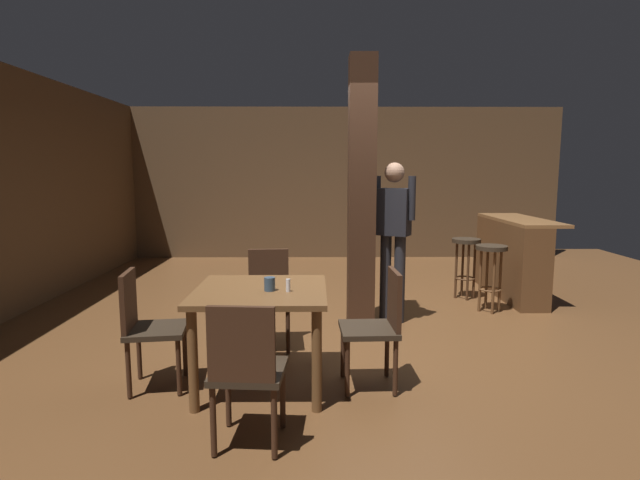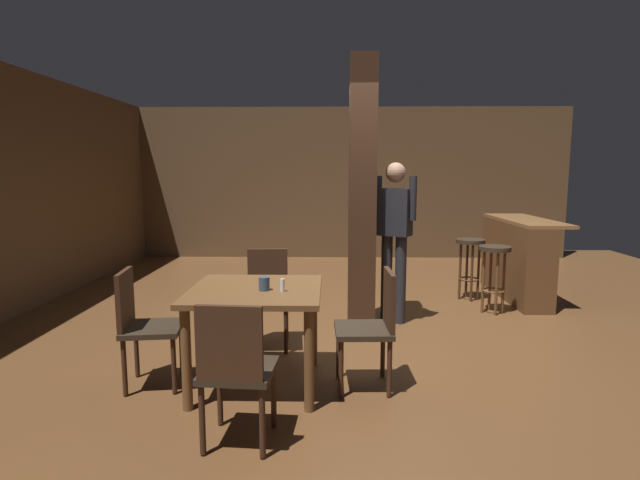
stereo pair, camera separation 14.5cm
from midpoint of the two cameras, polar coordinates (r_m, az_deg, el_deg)
ground_plane at (r=5.21m, az=6.62°, el=-10.40°), size 10.80×10.80×0.00m
wall_back at (r=9.44m, az=4.13°, el=6.47°), size 8.00×0.10×2.80m
pillar at (r=5.26m, az=5.65°, el=5.34°), size 0.28×0.28×2.80m
dining_table at (r=3.81m, az=-6.25°, el=-7.30°), size 0.98×0.98×0.76m
chair_west at (r=4.01m, az=-18.67°, el=-8.83°), size 0.47×0.47×0.89m
chair_south at (r=3.01m, az=-8.26°, el=-14.08°), size 0.45×0.45×0.89m
chair_north at (r=4.70m, az=-5.16°, el=-5.98°), size 0.45×0.45×0.89m
chair_east at (r=3.81m, az=7.23°, el=-9.35°), size 0.44×0.44×0.89m
napkin_cup at (r=3.69m, az=-5.28°, el=-5.00°), size 0.08×0.08×0.10m
salt_shaker at (r=3.65m, az=-3.18°, el=-5.18°), size 0.03×0.03×0.09m
standing_person at (r=5.38m, az=9.27°, el=1.08°), size 0.45×0.34×1.72m
bar_counter at (r=6.94m, az=22.05°, el=-1.88°), size 0.56×1.65×1.02m
bar_stool_near at (r=6.08m, az=19.94°, el=-2.47°), size 0.36×0.36×0.78m
bar_stool_mid at (r=6.62m, az=17.36°, el=-1.56°), size 0.36×0.36×0.78m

